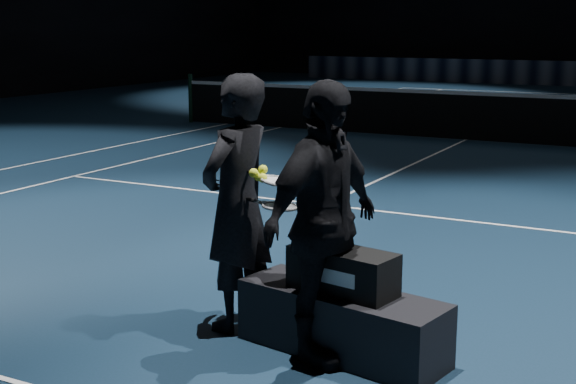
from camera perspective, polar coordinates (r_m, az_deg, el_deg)
name	(u,v)px	position (r m, az deg, el deg)	size (l,w,h in m)	color
floor	(465,141)	(15.95, 12.45, 3.59)	(36.00, 36.00, 0.00)	black
court_lines	(465,140)	(15.95, 12.45, 3.61)	(10.98, 23.78, 0.01)	white
net_post_left	(191,98)	(18.61, -6.94, 6.64)	(0.10, 0.10, 1.10)	black
net_mesh	(466,117)	(15.90, 12.52, 5.20)	(12.80, 0.02, 0.86)	black
net_tape	(467,93)	(15.85, 12.60, 6.87)	(12.80, 0.03, 0.07)	white
player_bench	(342,322)	(5.55, 3.87, -9.23)	(1.47, 0.49, 0.44)	black
racket_bag	(343,271)	(5.43, 3.92, -5.61)	(0.74, 0.31, 0.29)	black
bag_signature	(333,277)	(5.29, 3.22, -6.08)	(0.34, 0.00, 0.10)	white
player_a	(237,203)	(5.84, -3.64, -0.79)	(0.68, 0.45, 1.88)	black
player_b	(323,223)	(5.25, 2.50, -2.23)	(1.10, 0.46, 1.88)	black
racket_lower	(280,206)	(5.51, -0.55, -1.03)	(0.68, 0.22, 0.03)	black
racket_upper	(279,181)	(5.54, -0.62, 0.77)	(0.68, 0.22, 0.03)	black
tennis_balls	(261,175)	(5.61, -1.91, 1.22)	(0.12, 0.10, 0.12)	gold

